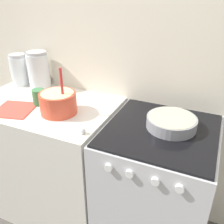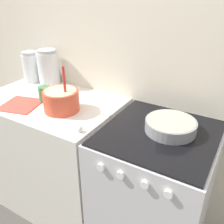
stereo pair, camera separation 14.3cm
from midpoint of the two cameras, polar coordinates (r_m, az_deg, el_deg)
wall_back at (r=1.65m, az=7.91°, el=12.94°), size 4.91×0.05×2.40m
countertop_cabinet at (r=1.96m, az=-10.78°, el=-9.39°), size 0.95×0.63×0.90m
stove at (r=1.65m, az=12.01°, el=-17.89°), size 0.62×0.65×0.90m
mixing_bowl at (r=1.55m, az=-8.97°, el=2.88°), size 0.22×0.22×0.29m
baking_pan at (r=1.38m, az=16.17°, el=-3.05°), size 0.27×0.27×0.07m
storage_jar_left at (r=2.08m, az=-16.06°, el=9.44°), size 0.13×0.13×0.24m
storage_jar_middle at (r=1.95m, az=-12.24°, el=9.22°), size 0.16×0.16×0.28m
tin_can at (r=1.70m, az=-12.83°, el=4.02°), size 0.08×0.08×0.10m
recipe_page at (r=1.70m, az=-17.89°, el=1.53°), size 0.28×0.28×0.01m
measuring_spoon at (r=1.34m, az=-4.82°, el=-3.91°), size 0.12×0.04×0.04m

